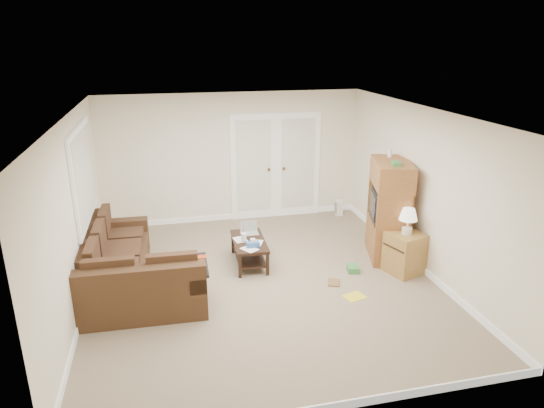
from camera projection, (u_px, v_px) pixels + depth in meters
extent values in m
plane|color=gray|center=(263.00, 282.00, 7.22)|extent=(5.50, 5.50, 0.00)
cube|color=silver|center=(261.00, 113.00, 6.41)|extent=(5.00, 5.50, 0.02)
cube|color=white|center=(74.00, 217.00, 6.29)|extent=(0.02, 5.50, 2.50)
cube|color=white|center=(423.00, 191.00, 7.35)|extent=(0.02, 5.50, 2.50)
cube|color=white|center=(233.00, 158.00, 9.35)|extent=(5.00, 0.02, 2.50)
cube|color=white|center=(326.00, 300.00, 4.28)|extent=(5.00, 0.02, 2.50)
cube|color=white|center=(253.00, 168.00, 9.48)|extent=(0.90, 0.04, 2.13)
cube|color=white|center=(298.00, 166.00, 9.67)|extent=(0.90, 0.04, 2.13)
cube|color=white|center=(254.00, 166.00, 9.44)|extent=(0.68, 0.02, 1.80)
cube|color=white|center=(298.00, 164.00, 9.63)|extent=(0.68, 0.02, 1.80)
cube|color=white|center=(84.00, 174.00, 7.12)|extent=(0.04, 1.92, 1.42)
cube|color=white|center=(85.00, 174.00, 7.12)|extent=(0.02, 1.74, 1.24)
cube|color=#462E1B|center=(119.00, 266.00, 7.30)|extent=(0.88, 2.13, 0.38)
cube|color=#462E1B|center=(95.00, 244.00, 7.12)|extent=(0.28, 2.11, 0.39)
cube|color=#462E1B|center=(122.00, 225.00, 8.08)|extent=(0.83, 0.24, 0.20)
cube|color=#462D1C|center=(122.00, 250.00, 7.23)|extent=(0.60, 2.03, 0.11)
cube|color=#462E1B|center=(143.00, 298.00, 6.40)|extent=(1.67, 0.87, 0.38)
cube|color=#462E1B|center=(139.00, 282.00, 6.00)|extent=(1.65, 0.26, 0.39)
cube|color=#462E1B|center=(197.00, 273.00, 6.44)|extent=(0.24, 0.83, 0.20)
cube|color=#462D1C|center=(142.00, 279.00, 6.39)|extent=(1.57, 0.59, 0.11)
cube|color=black|center=(196.00, 265.00, 6.40)|extent=(0.31, 0.74, 0.03)
cube|color=#AA3112|center=(195.00, 258.00, 6.58)|extent=(0.30, 0.12, 0.02)
cube|color=black|center=(249.00, 241.00, 7.69)|extent=(0.53, 1.01, 0.05)
cube|color=black|center=(249.00, 256.00, 7.77)|extent=(0.46, 0.93, 0.03)
cylinder|color=white|center=(244.00, 237.00, 7.61)|extent=(0.08, 0.08, 0.14)
cylinder|color=#AA3112|center=(244.00, 229.00, 7.56)|extent=(0.01, 0.01, 0.13)
cube|color=#325DA3|center=(253.00, 244.00, 7.43)|extent=(0.20, 0.11, 0.08)
cube|color=white|center=(250.00, 242.00, 7.60)|extent=(0.34, 0.55, 0.00)
cube|color=#94592D|center=(387.00, 238.00, 8.01)|extent=(0.81, 1.12, 0.61)
cube|color=#94592D|center=(392.00, 174.00, 7.65)|extent=(0.81, 1.12, 0.40)
cube|color=black|center=(388.00, 207.00, 7.83)|extent=(0.63, 0.72, 0.50)
cube|color=black|center=(373.00, 205.00, 7.84)|extent=(0.15, 0.51, 0.40)
cube|color=#3B8340|center=(396.00, 163.00, 7.34)|extent=(0.17, 0.21, 0.06)
cylinder|color=white|center=(390.00, 153.00, 7.85)|extent=(0.07, 0.07, 0.12)
cube|color=#A37A3B|center=(405.00, 253.00, 7.43)|extent=(0.62, 0.62, 0.64)
cylinder|color=silver|center=(407.00, 231.00, 7.31)|extent=(0.16, 0.16, 0.10)
cylinder|color=silver|center=(408.00, 223.00, 7.28)|extent=(0.03, 0.03, 0.14)
cone|color=silver|center=(408.00, 214.00, 7.23)|extent=(0.28, 0.28, 0.18)
cube|color=white|center=(339.00, 208.00, 9.88)|extent=(0.14, 0.12, 0.33)
cube|color=yellow|center=(354.00, 297.00, 6.81)|extent=(0.34, 0.30, 0.01)
cube|color=#3B8340|center=(353.00, 269.00, 7.54)|extent=(0.21, 0.25, 0.09)
imported|color=brown|center=(328.00, 282.00, 7.20)|extent=(0.24, 0.28, 0.02)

